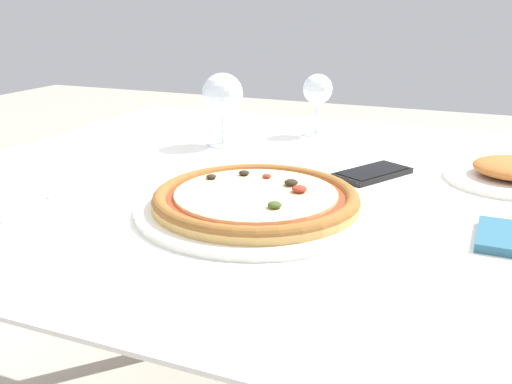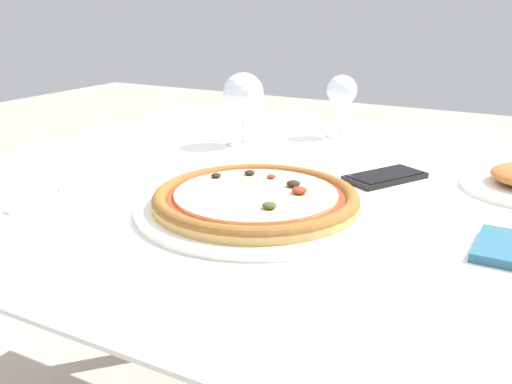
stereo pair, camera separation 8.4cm
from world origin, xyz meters
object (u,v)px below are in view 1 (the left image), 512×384
at_px(side_plate, 511,173).
at_px(wine_glass_far_right, 318,92).
at_px(dining_table, 298,224).
at_px(wine_glass_far_left, 223,96).
at_px(cell_phone, 372,173).
at_px(pizza_plate, 256,200).
at_px(fork, 35,202).

bearing_deg(side_plate, wine_glass_far_right, 152.01).
xyz_separation_m(dining_table, wine_glass_far_left, (-0.23, 0.18, 0.19)).
bearing_deg(wine_glass_far_right, cell_phone, -55.77).
height_order(wine_glass_far_right, cell_phone, wine_glass_far_right).
distance_m(dining_table, pizza_plate, 0.20).
relative_size(wine_glass_far_right, side_plate, 0.64).
relative_size(fork, cell_phone, 1.06).
bearing_deg(side_plate, dining_table, -158.60).
distance_m(dining_table, cell_phone, 0.16).
relative_size(cell_phone, side_plate, 0.72).
relative_size(wine_glass_far_left, side_plate, 0.70).
height_order(wine_glass_far_left, cell_phone, wine_glass_far_left).
height_order(wine_glass_far_left, wine_glass_far_right, wine_glass_far_left).
distance_m(wine_glass_far_right, side_plate, 0.48).
bearing_deg(cell_phone, wine_glass_far_left, 162.95).
relative_size(wine_glass_far_left, cell_phone, 0.97).
bearing_deg(wine_glass_far_right, dining_table, -77.88).
bearing_deg(dining_table, fork, -141.63).
distance_m(wine_glass_far_left, wine_glass_far_right, 0.23).
xyz_separation_m(dining_table, fork, (-0.34, -0.27, 0.09)).
relative_size(wine_glass_far_left, wine_glass_far_right, 1.10).
bearing_deg(fork, cell_phone, 37.34).
bearing_deg(wine_glass_far_left, cell_phone, -17.05).
xyz_separation_m(fork, side_plate, (0.68, 0.40, 0.01)).
xyz_separation_m(pizza_plate, side_plate, (0.35, 0.30, -0.00)).
bearing_deg(pizza_plate, cell_phone, 63.23).
bearing_deg(side_plate, fork, -149.38).
xyz_separation_m(pizza_plate, fork, (-0.33, -0.10, -0.01)).
xyz_separation_m(dining_table, wine_glass_far_right, (-0.08, 0.36, 0.18)).
xyz_separation_m(fork, wine_glass_far_right, (0.27, 0.63, 0.10)).
relative_size(fork, wine_glass_far_left, 1.09).
height_order(wine_glass_far_left, side_plate, wine_glass_far_left).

